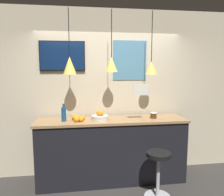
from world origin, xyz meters
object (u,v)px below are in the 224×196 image
object	(u,v)px
bar_stool	(158,167)
mounted_tv	(62,56)
fruit_bowl	(100,117)
juice_bottle	(64,114)
spread_jar	(154,115)

from	to	relation	value
bar_stool	mounted_tv	bearing A→B (deg)	146.00
fruit_bowl	mounted_tv	bearing A→B (deg)	148.03
fruit_bowl	juice_bottle	bearing A→B (deg)	-179.82
fruit_bowl	juice_bottle	world-z (taller)	juice_bottle
bar_stool	mounted_tv	size ratio (longest dim) A/B	0.92
juice_bottle	mounted_tv	size ratio (longest dim) A/B	0.37
juice_bottle	spread_jar	size ratio (longest dim) A/B	2.67
juice_bottle	mounted_tv	xyz separation A→B (m)	(-0.02, 0.37, 0.91)
juice_bottle	spread_jar	xyz separation A→B (m)	(1.46, 0.00, -0.07)
bar_stool	fruit_bowl	world-z (taller)	fruit_bowl
bar_stool	juice_bottle	bearing A→B (deg)	157.53
fruit_bowl	mounted_tv	distance (m)	1.20
fruit_bowl	bar_stool	bearing A→B (deg)	-35.44
fruit_bowl	mounted_tv	size ratio (longest dim) A/B	0.36
juice_bottle	mounted_tv	world-z (taller)	mounted_tv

